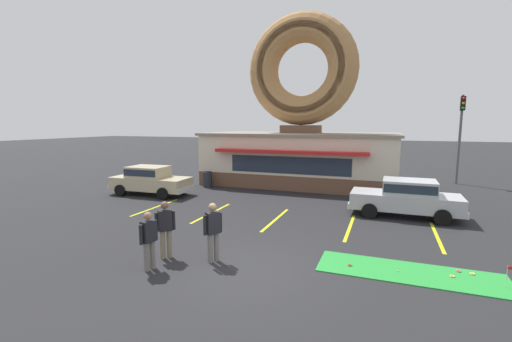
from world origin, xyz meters
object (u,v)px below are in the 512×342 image
Objects in this scene: car_champagne at (150,179)px; pedestrian_hooded_kid at (165,227)px; pedestrian_leather_jacket_man at (149,238)px; golf_ball at (398,271)px; traffic_light_pole at (461,128)px; pedestrian_blue_sweater_man at (213,229)px; car_silver at (406,197)px; putting_flag_pin at (509,272)px; trash_bin at (207,179)px.

car_champagne is 9.73m from pedestrian_hooded_kid.
pedestrian_leather_jacket_man is at bearing -84.73° from pedestrian_hooded_kid.
golf_ball is 0.01× the size of traffic_light_pole.
golf_ball is 17.00m from traffic_light_pole.
traffic_light_pole reaches higher than pedestrian_hooded_kid.
car_silver is at bearing 53.36° from pedestrian_blue_sweater_man.
putting_flag_pin is at bearing -21.73° from car_champagne.
traffic_light_pole is at bearing 62.53° from pedestrian_blue_sweater_man.
putting_flag_pin is 0.56× the size of trash_bin.
golf_ball is 0.02× the size of pedestrian_hooded_kid.
trash_bin reaches higher than golf_ball.
pedestrian_blue_sweater_man reaches higher than golf_ball.
pedestrian_hooded_kid is (-6.85, -7.52, 0.08)m from car_silver.
pedestrian_blue_sweater_man is 0.30× the size of traffic_light_pole.
trash_bin is (-11.33, 3.07, -0.37)m from car_silver.
traffic_light_pole reaches higher than golf_ball.
car_champagne is 2.69× the size of pedestrian_hooded_kid.
pedestrian_blue_sweater_man is 1.75m from pedestrian_leather_jacket_man.
pedestrian_leather_jacket_man is (-1.36, -1.10, -0.07)m from pedestrian_blue_sweater_man.
pedestrian_leather_jacket_man is at bearing -160.75° from golf_ball.
golf_ball is 6.61m from pedestrian_hooded_kid.
car_champagne is at bearing -179.40° from car_silver.
car_silver is 0.79× the size of traffic_light_pole.
pedestrian_leather_jacket_man is (6.41, -8.24, 0.02)m from car_champagne.
traffic_light_pole reaches higher than pedestrian_blue_sweater_man.
golf_ball is 14.12m from car_champagne.
golf_ball is 6.75m from pedestrian_leather_jacket_man.
car_silver is 13.19m from car_champagne.
car_champagne is 0.80× the size of traffic_light_pole.
golf_ball is 0.01× the size of car_champagne.
putting_flag_pin is 0.32× the size of pedestrian_hooded_kid.
putting_flag_pin reaches higher than golf_ball.
pedestrian_blue_sweater_man is at bearing -117.47° from traffic_light_pole.
pedestrian_blue_sweater_man is at bearing -126.64° from car_silver.
traffic_light_pole reaches higher than car_champagne.
car_champagne reaches higher than putting_flag_pin.
car_silver is at bearing -109.60° from traffic_light_pole.
pedestrian_hooded_kid is at bearing -132.34° from car_silver.
traffic_light_pole is at bearing 31.07° from car_champagne.
putting_flag_pin is at bearing 8.28° from pedestrian_blue_sweater_man.
pedestrian_hooded_kid is 1.06× the size of pedestrian_leather_jacket_man.
golf_ball is 0.03× the size of pedestrian_leather_jacket_man.
pedestrian_leather_jacket_man is at bearing -166.05° from putting_flag_pin.
pedestrian_blue_sweater_man is at bearing -171.72° from putting_flag_pin.
golf_ball is at bearing -25.34° from car_champagne.
pedestrian_leather_jacket_man reaches higher than trash_bin.
pedestrian_blue_sweater_man is 1.78× the size of trash_bin.
putting_flag_pin is at bearing -0.62° from golf_ball.
trash_bin is at bearing 112.89° from pedestrian_hooded_kid.
car_silver is at bearing 0.60° from car_champagne.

